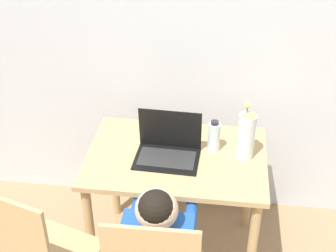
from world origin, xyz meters
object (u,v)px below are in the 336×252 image
flower_vase (246,134)px  water_bottle (214,136)px  person_seated (159,245)px  laptop (168,146)px

flower_vase → water_bottle: bearing=165.3°
person_seated → laptop: 0.57m
laptop → water_bottle: bearing=21.4°
person_seated → laptop: person_seated is taller
laptop → water_bottle: 0.25m
flower_vase → laptop: bearing=-174.4°
water_bottle → person_seated: bearing=-107.9°
person_seated → water_bottle: size_ratio=5.47×
laptop → person_seated: bearing=-84.9°
person_seated → flower_vase: (0.37, 0.59, 0.23)m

